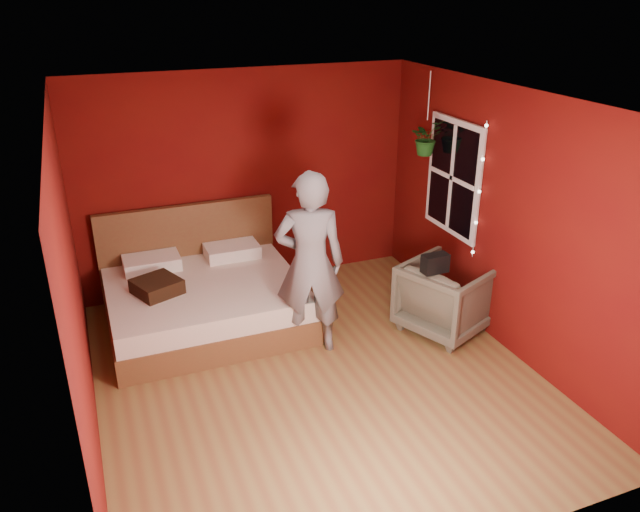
# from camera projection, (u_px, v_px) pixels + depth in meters

# --- Properties ---
(floor) EXTENTS (4.50, 4.50, 0.00)m
(floor) POSITION_uv_depth(u_px,v_px,m) (316.00, 375.00, 5.99)
(floor) COLOR brown
(floor) RESTS_ON ground
(room_walls) EXTENTS (4.04, 4.54, 2.62)m
(room_walls) POSITION_uv_depth(u_px,v_px,m) (316.00, 210.00, 5.31)
(room_walls) COLOR #5D0F09
(room_walls) RESTS_ON ground
(window) EXTENTS (0.05, 0.97, 1.27)m
(window) POSITION_uv_depth(u_px,v_px,m) (453.00, 178.00, 6.82)
(window) COLOR white
(window) RESTS_ON room_walls
(fairy_lights) EXTENTS (0.04, 0.04, 1.45)m
(fairy_lights) POSITION_uv_depth(u_px,v_px,m) (479.00, 192.00, 6.36)
(fairy_lights) COLOR silver
(fairy_lights) RESTS_ON room_walls
(bed) EXTENTS (2.05, 1.74, 1.12)m
(bed) POSITION_uv_depth(u_px,v_px,m) (204.00, 297.00, 6.83)
(bed) COLOR brown
(bed) RESTS_ON ground
(person) EXTENTS (0.79, 0.64, 1.88)m
(person) POSITION_uv_depth(u_px,v_px,m) (310.00, 264.00, 6.08)
(person) COLOR slate
(person) RESTS_ON ground
(armchair) EXTENTS (1.11, 1.09, 0.77)m
(armchair) POSITION_uv_depth(u_px,v_px,m) (446.00, 297.00, 6.63)
(armchair) COLOR #5E5A4A
(armchair) RESTS_ON ground
(handbag) EXTENTS (0.27, 0.15, 0.19)m
(handbag) POSITION_uv_depth(u_px,v_px,m) (435.00, 263.00, 6.27)
(handbag) COLOR black
(handbag) RESTS_ON armchair
(throw_pillow) EXTENTS (0.55, 0.55, 0.15)m
(throw_pillow) POSITION_uv_depth(u_px,v_px,m) (157.00, 286.00, 6.42)
(throw_pillow) COLOR black
(throw_pillow) RESTS_ON bed
(hanging_plant) EXTENTS (0.41, 0.37, 0.91)m
(hanging_plant) POSITION_uv_depth(u_px,v_px,m) (426.00, 138.00, 6.88)
(hanging_plant) COLOR silver
(hanging_plant) RESTS_ON room_walls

